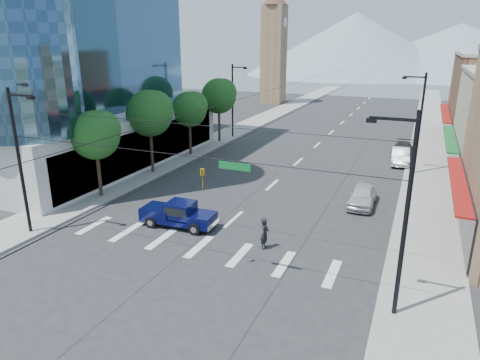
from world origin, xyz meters
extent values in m
plane|color=#28282B|center=(0.00, 0.00, 0.00)|extent=(160.00, 160.00, 0.00)
cube|color=gray|center=(-12.00, 40.00, 0.07)|extent=(4.00, 120.00, 0.15)
cube|color=gray|center=(12.00, 40.00, 0.07)|extent=(4.00, 120.00, 0.15)
cube|color=#B7B7B2|center=(-26.50, 14.00, 2.50)|extent=(29.00, 26.00, 5.00)
cube|color=#8C6B4C|center=(-16.50, 62.00, 9.00)|extent=(4.00, 4.00, 18.00)
cone|color=gray|center=(-15.00, 150.00, 11.00)|extent=(80.00, 80.00, 22.00)
cone|color=gray|center=(20.00, 160.00, 9.00)|extent=(90.00, 90.00, 18.00)
cylinder|color=black|center=(-11.20, 6.00, 2.27)|extent=(0.28, 0.28, 4.55)
sphere|color=#1B4617|center=(-11.20, 6.00, 4.88)|extent=(3.64, 3.64, 3.64)
sphere|color=#1B4617|center=(-10.80, 6.30, 5.28)|extent=(2.86, 2.86, 2.86)
cylinder|color=black|center=(-11.20, 13.00, 2.55)|extent=(0.28, 0.28, 5.11)
sphere|color=#1B4617|center=(-11.20, 13.00, 5.47)|extent=(4.09, 4.09, 4.09)
sphere|color=#1B4617|center=(-10.80, 13.30, 5.88)|extent=(3.21, 3.21, 3.21)
cylinder|color=black|center=(-11.20, 20.00, 2.27)|extent=(0.28, 0.28, 4.55)
sphere|color=#1B4617|center=(-11.20, 20.00, 4.88)|extent=(3.64, 3.64, 3.64)
sphere|color=#1B4617|center=(-10.80, 20.30, 5.28)|extent=(2.86, 2.86, 2.86)
cylinder|color=black|center=(-11.20, 27.00, 2.55)|extent=(0.28, 0.28, 5.11)
sphere|color=#1B4617|center=(-11.20, 27.00, 5.47)|extent=(4.09, 4.09, 4.09)
sphere|color=#1B4617|center=(-10.80, 27.30, 5.88)|extent=(3.21, 3.21, 3.21)
cylinder|color=black|center=(-10.80, -1.00, 4.50)|extent=(0.20, 0.20, 9.00)
cylinder|color=black|center=(10.80, -1.00, 4.50)|extent=(0.20, 0.20, 9.00)
cylinder|color=black|center=(0.00, -1.00, 6.20)|extent=(21.60, 0.04, 0.04)
imported|color=gold|center=(1.50, -1.00, 5.15)|extent=(0.16, 0.20, 1.00)
cube|color=#0C6626|center=(3.20, -1.00, 5.95)|extent=(1.60, 0.06, 0.35)
cylinder|color=black|center=(-10.80, 30.00, 4.50)|extent=(0.20, 0.20, 9.00)
cube|color=black|center=(-9.90, 30.00, 8.60)|extent=(1.80, 0.12, 0.12)
cube|color=black|center=(-9.10, 30.00, 8.50)|extent=(0.40, 0.25, 0.18)
cylinder|color=black|center=(10.80, 22.00, 4.50)|extent=(0.20, 0.20, 9.00)
cube|color=black|center=(9.90, 22.00, 8.60)|extent=(1.80, 0.12, 0.12)
cube|color=black|center=(9.10, 22.00, 8.50)|extent=(0.40, 0.25, 0.18)
cube|color=#080A3B|center=(-2.83, 3.60, 0.49)|extent=(4.95, 2.02, 0.31)
cube|color=#080A3B|center=(-1.11, 3.69, 0.84)|extent=(1.50, 1.75, 0.49)
cube|color=#080A3B|center=(-2.66, 3.61, 1.19)|extent=(1.76, 1.72, 0.97)
cube|color=black|center=(-2.66, 3.61, 1.28)|extent=(1.59, 1.74, 0.53)
cube|color=#080A3B|center=(-4.25, 3.52, 0.88)|extent=(2.12, 1.87, 0.57)
cube|color=silver|center=(-0.41, 3.72, 0.49)|extent=(0.19, 1.68, 0.31)
cube|color=silver|center=(-5.26, 3.47, 0.49)|extent=(0.19, 1.68, 0.27)
cylinder|color=black|center=(-1.24, 2.84, 0.37)|extent=(0.76, 0.30, 0.74)
cylinder|color=black|center=(-1.33, 4.51, 0.37)|extent=(0.76, 0.30, 0.74)
cylinder|color=black|center=(-4.33, 2.68, 0.37)|extent=(0.76, 0.30, 0.74)
cylinder|color=black|center=(-4.42, 4.35, 0.37)|extent=(0.76, 0.30, 0.74)
imported|color=black|center=(3.37, 2.85, 0.93)|extent=(0.47, 0.69, 1.86)
imported|color=silver|center=(7.60, 12.10, 0.76)|extent=(1.81, 4.48, 1.52)
imported|color=silver|center=(9.40, 25.25, 0.78)|extent=(1.94, 4.80, 1.55)
imported|color=#28282A|center=(9.40, 28.87, 0.68)|extent=(2.02, 4.74, 1.36)
camera|label=1|loc=(10.91, -18.36, 11.40)|focal=32.00mm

